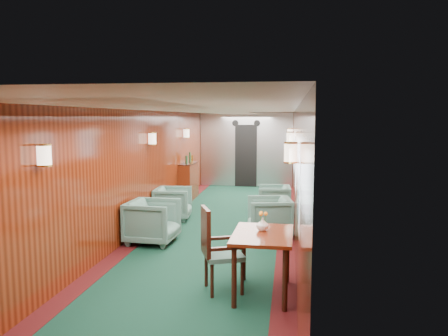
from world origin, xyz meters
name	(u,v)px	position (x,y,z in m)	size (l,w,h in m)	color
room	(216,149)	(0.00, 0.00, 1.63)	(12.00, 12.10, 2.40)	#0E3223
bulkhead	(246,150)	(0.00, 5.91, 1.18)	(2.98, 0.17, 2.39)	silver
windows_right	(295,159)	(1.49, 0.25, 1.45)	(0.02, 8.60, 0.80)	#A8ABAF
wall_sconces	(220,139)	(0.00, 0.57, 1.79)	(2.97, 7.97, 0.25)	beige
dining_table	(263,243)	(1.07, -2.79, 0.67)	(0.76, 1.07, 0.79)	maroon
side_chair	(216,246)	(0.47, -2.78, 0.60)	(0.62, 0.64, 1.10)	#1D4541
credenza	(189,180)	(-1.34, 3.45, 0.51)	(0.35, 1.12, 1.28)	maroon
flower_vase	(262,224)	(1.06, -2.66, 0.87)	(0.16, 0.16, 0.17)	silver
armchair_left_near	(153,221)	(-1.01, -0.78, 0.39)	(0.83, 0.85, 0.77)	#1D4541
armchair_left_far	(173,203)	(-1.13, 1.04, 0.36)	(0.76, 0.78, 0.71)	#1D4541
armchair_right_near	(269,216)	(1.03, 0.01, 0.37)	(0.78, 0.80, 0.73)	#1D4541
armchair_right_far	(274,200)	(1.05, 1.85, 0.34)	(0.72, 0.74, 0.68)	#1D4541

